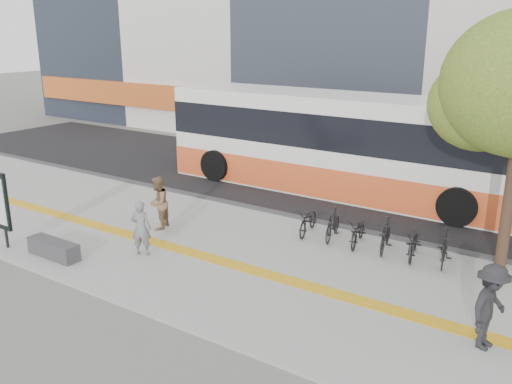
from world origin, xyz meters
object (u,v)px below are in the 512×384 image
Objects in this scene: seated_woman at (141,228)px; pedestrian_tan at (158,203)px; bench at (54,249)px; signboard at (2,202)px; bus at (339,147)px; pedestrian_dark at (490,307)px.

pedestrian_tan reaches higher than seated_woman.
seated_woman is 1.96m from pedestrian_tan.
signboard is at bearing -169.19° from bench.
bus is at bearing 137.83° from pedestrian_tan.
pedestrian_tan is at bearing 54.71° from signboard.
pedestrian_dark is (9.50, -1.27, 0.04)m from pedestrian_tan.
signboard is 4.19m from pedestrian_tan.
seated_woman is 0.93× the size of pedestrian_tan.
signboard is 1.48× the size of seated_woman.
bench is 0.96× the size of pedestrian_dark.
seated_woman is at bearing 26.64° from signboard.
bus is (3.47, 9.70, 1.41)m from bench.
pedestrian_tan is (-2.67, -6.61, -0.84)m from bus.
seated_woman is at bearing 105.41° from pedestrian_dark.
bus reaches higher than signboard.
bus is 10.45m from pedestrian_dark.
seated_woman is 8.51m from pedestrian_dark.
bus reaches higher than seated_woman.
seated_woman is at bearing -101.39° from bus.
bus is at bearing -127.75° from seated_woman.
pedestrian_tan is 9.58m from pedestrian_dark.
bus is 8.90× the size of seated_woman.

